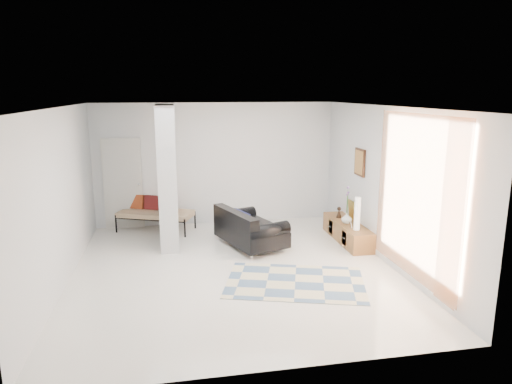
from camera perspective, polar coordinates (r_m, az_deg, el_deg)
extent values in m
plane|color=silver|center=(8.08, -2.71, -9.67)|extent=(6.00, 6.00, 0.00)
plane|color=white|center=(7.49, -2.93, 10.58)|extent=(6.00, 6.00, 0.00)
plane|color=silver|center=(10.60, -5.03, 3.50)|extent=(6.00, 0.00, 6.00)
plane|color=silver|center=(4.82, 2.08, -7.51)|extent=(6.00, 0.00, 6.00)
plane|color=silver|center=(7.80, -23.26, -0.74)|extent=(0.00, 6.00, 6.00)
plane|color=silver|center=(8.48, 15.93, 0.80)|extent=(0.00, 6.00, 6.00)
cube|color=#B1B5B8|center=(9.17, -11.02, 1.91)|extent=(0.35, 1.20, 2.80)
cube|color=silver|center=(10.63, -16.30, 0.99)|extent=(0.85, 0.06, 2.04)
plane|color=orange|center=(7.44, 19.30, -0.63)|extent=(0.00, 2.55, 2.55)
cube|color=#3D1F10|center=(9.42, 12.86, 3.65)|extent=(0.04, 0.45, 0.55)
cube|color=brown|center=(9.67, 11.35, -4.89)|extent=(0.45, 1.76, 0.40)
cube|color=#3D1F10|center=(9.24, 11.00, -5.69)|extent=(0.02, 0.24, 0.28)
cube|color=#3D1F10|center=(9.94, 9.36, -4.32)|extent=(0.02, 0.24, 0.28)
cube|color=gold|center=(9.84, 11.89, -2.18)|extent=(0.09, 0.32, 0.40)
cube|color=silver|center=(9.21, 11.74, -4.10)|extent=(0.04, 0.10, 0.12)
cylinder|color=silver|center=(8.56, -0.54, -8.01)|extent=(0.05, 0.05, 0.10)
cylinder|color=silver|center=(9.62, -4.41, -5.69)|extent=(0.05, 0.05, 0.10)
cylinder|color=silver|center=(8.92, 3.44, -7.17)|extent=(0.05, 0.05, 0.10)
cylinder|color=silver|center=(9.94, -0.73, -5.05)|extent=(0.05, 0.05, 0.10)
cube|color=black|center=(9.19, -0.65, -5.24)|extent=(1.38, 1.74, 0.30)
cube|color=black|center=(8.92, -2.63, -3.57)|extent=(0.72, 1.49, 0.36)
cylinder|color=black|center=(8.60, 1.51, -4.89)|extent=(0.91, 0.56, 0.28)
cylinder|color=black|center=(9.66, -2.57, -2.94)|extent=(0.91, 0.56, 0.28)
cube|color=black|center=(8.97, -1.95, -3.34)|extent=(0.33, 0.57, 0.31)
cylinder|color=black|center=(10.50, -17.10, -3.82)|extent=(0.04, 0.04, 0.40)
cylinder|color=black|center=(9.84, -8.89, -4.49)|extent=(0.04, 0.04, 0.40)
cylinder|color=black|center=(11.05, -15.47, -2.90)|extent=(0.04, 0.04, 0.40)
cylinder|color=black|center=(10.43, -7.63, -3.47)|extent=(0.04, 0.04, 0.40)
cube|color=beige|center=(10.38, -12.42, -2.70)|extent=(1.75, 1.24, 0.12)
cube|color=#90391A|center=(10.67, -14.69, -1.18)|extent=(0.38, 0.28, 0.33)
cube|color=#5A1616|center=(10.51, -12.85, -1.29)|extent=(0.38, 0.28, 0.33)
cube|color=#90391A|center=(10.36, -10.95, -1.40)|extent=(0.38, 0.28, 0.33)
cube|color=beige|center=(7.60, 4.92, -11.14)|extent=(2.55, 2.05, 0.01)
cylinder|color=white|center=(9.07, 12.55, -2.67)|extent=(0.12, 0.12, 0.65)
imported|color=white|center=(9.52, 11.26, -3.22)|extent=(0.23, 0.23, 0.22)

